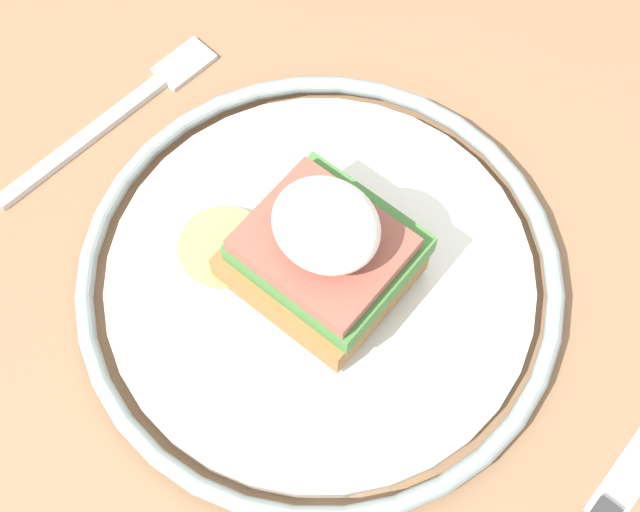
% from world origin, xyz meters
% --- Properties ---
extents(dining_table, '(0.86, 0.90, 0.76)m').
position_xyz_m(dining_table, '(0.00, 0.00, 0.64)').
color(dining_table, '#846042').
rests_on(dining_table, ground_plane).
extents(plate, '(0.26, 0.26, 0.02)m').
position_xyz_m(plate, '(0.02, 0.03, 0.77)').
color(plate, silver).
rests_on(plate, dining_table).
extents(sandwich, '(0.12, 0.09, 0.08)m').
position_xyz_m(sandwich, '(0.02, 0.03, 0.81)').
color(sandwich, olive).
rests_on(sandwich, plate).
extents(fork, '(0.03, 0.16, 0.00)m').
position_xyz_m(fork, '(-0.15, 0.04, 0.77)').
color(fork, silver).
rests_on(fork, dining_table).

